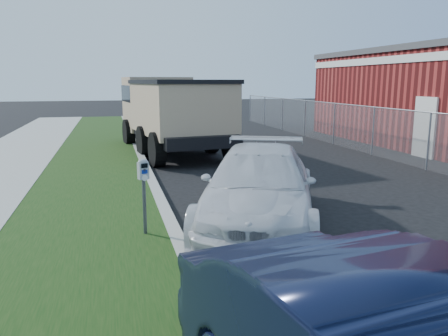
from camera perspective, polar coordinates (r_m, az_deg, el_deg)
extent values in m
plane|color=black|center=(8.73, 10.70, -7.24)|extent=(120.00, 120.00, 0.00)
cube|color=gray|center=(9.88, -8.26, -4.52)|extent=(0.25, 50.00, 0.15)
cube|color=black|center=(9.85, -17.58, -5.05)|extent=(3.00, 50.00, 0.13)
plane|color=slate|center=(17.46, 18.90, 4.58)|extent=(0.00, 30.00, 30.00)
cylinder|color=gray|center=(17.39, 19.09, 7.53)|extent=(0.04, 30.00, 0.04)
cylinder|color=gray|center=(15.07, 25.16, 3.16)|extent=(0.06, 0.06, 1.80)
cylinder|color=gray|center=(17.46, 18.90, 4.58)|extent=(0.06, 0.06, 1.80)
cylinder|color=gray|center=(20.02, 14.17, 5.62)|extent=(0.06, 0.06, 1.80)
cylinder|color=gray|center=(22.68, 10.52, 6.39)|extent=(0.06, 0.06, 1.80)
cylinder|color=gray|center=(25.42, 7.64, 6.98)|extent=(0.06, 0.06, 1.80)
cylinder|color=gray|center=(28.21, 5.33, 7.44)|extent=(0.06, 0.06, 1.80)
cylinder|color=gray|center=(31.04, 3.42, 7.81)|extent=(0.06, 0.06, 1.80)
cube|color=silver|center=(19.05, 21.55, 13.06)|extent=(0.06, 14.00, 0.30)
cube|color=silver|center=(17.50, 24.72, 4.84)|extent=(0.08, 1.10, 2.20)
cylinder|color=#3F4247|center=(7.69, -10.34, -5.05)|extent=(0.08, 0.08, 0.96)
cube|color=gray|center=(7.54, -10.51, -0.34)|extent=(0.20, 0.17, 0.29)
ellipsoid|color=gray|center=(7.51, -10.55, 0.73)|extent=(0.21, 0.17, 0.11)
cube|color=black|center=(7.46, -10.35, 0.30)|extent=(0.11, 0.05, 0.08)
cube|color=navy|center=(7.48, -10.33, -0.49)|extent=(0.10, 0.04, 0.07)
cylinder|color=silver|center=(7.51, -10.30, -1.28)|extent=(0.10, 0.04, 0.11)
cube|color=#3F4247|center=(7.48, -10.34, -0.28)|extent=(0.04, 0.02, 0.05)
imported|color=silver|center=(8.52, 4.58, -2.36)|extent=(3.90, 5.50, 1.48)
cube|color=black|center=(17.16, -6.54, 4.78)|extent=(3.46, 7.60, 0.40)
cube|color=#A08567|center=(19.63, -8.72, 8.29)|extent=(2.94, 2.40, 2.29)
cube|color=black|center=(19.61, -8.76, 9.63)|extent=(2.98, 2.42, 0.69)
cube|color=#A08567|center=(16.20, -5.73, 7.77)|extent=(3.36, 5.13, 1.83)
cube|color=black|center=(16.17, -5.80, 11.14)|extent=(3.49, 5.26, 0.14)
cube|color=black|center=(20.76, -9.34, 5.57)|extent=(2.75, 0.53, 0.34)
cylinder|color=black|center=(19.35, -12.34, 4.54)|extent=(0.51, 1.18, 1.15)
cylinder|color=black|center=(19.96, -4.84, 4.96)|extent=(0.51, 1.18, 1.15)
cylinder|color=black|center=(16.33, -10.44, 3.42)|extent=(0.51, 1.18, 1.15)
cylinder|color=black|center=(17.05, -1.72, 3.93)|extent=(0.51, 1.18, 1.15)
cylinder|color=black|center=(14.33, -8.73, 2.41)|extent=(0.51, 1.18, 1.15)
cylinder|color=black|center=(15.15, 1.01, 3.02)|extent=(0.51, 1.18, 1.15)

